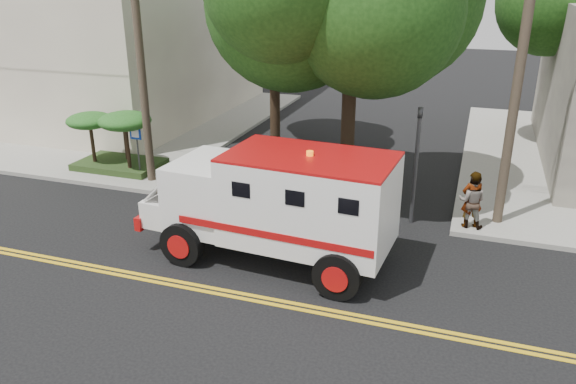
% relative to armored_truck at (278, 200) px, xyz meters
% --- Properties ---
extents(ground, '(100.00, 100.00, 0.00)m').
position_rel_armored_truck_xyz_m(ground, '(-0.74, -2.00, -1.73)').
color(ground, black).
rests_on(ground, ground).
extents(sidewalk_nw, '(17.00, 17.00, 0.15)m').
position_rel_armored_truck_xyz_m(sidewalk_nw, '(-14.24, 11.50, -1.65)').
color(sidewalk_nw, gray).
rests_on(sidewalk_nw, ground).
extents(building_left, '(16.00, 14.00, 10.00)m').
position_rel_armored_truck_xyz_m(building_left, '(-16.24, 13.00, 3.42)').
color(building_left, '#BCAD9A').
rests_on(building_left, sidewalk_nw).
extents(utility_pole_left, '(0.28, 0.28, 9.00)m').
position_rel_armored_truck_xyz_m(utility_pole_left, '(-6.34, 4.00, 2.77)').
color(utility_pole_left, '#382D23').
rests_on(utility_pole_left, ground).
extents(utility_pole_right, '(0.28, 0.28, 9.00)m').
position_rel_armored_truck_xyz_m(utility_pole_right, '(5.56, 4.20, 2.77)').
color(utility_pole_right, '#382D23').
rests_on(utility_pole_right, ground).
extents(tree_left, '(4.48, 4.20, 7.70)m').
position_rel_armored_truck_xyz_m(tree_left, '(-3.42, 9.79, 4.00)').
color(tree_left, black).
rests_on(tree_left, ground).
extents(traffic_signal, '(0.15, 0.18, 3.60)m').
position_rel_armored_truck_xyz_m(traffic_signal, '(3.06, 3.60, 0.50)').
color(traffic_signal, '#3F3F42').
rests_on(traffic_signal, ground).
extents(accessibility_sign, '(0.45, 0.10, 2.02)m').
position_rel_armored_truck_xyz_m(accessibility_sign, '(-6.94, 4.17, -0.36)').
color(accessibility_sign, '#3F3F42').
rests_on(accessibility_sign, ground).
extents(palm_planter, '(3.52, 2.63, 2.36)m').
position_rel_armored_truck_xyz_m(palm_planter, '(-8.18, 4.63, -0.08)').
color(palm_planter, '#1E3314').
rests_on(palm_planter, sidewalk_nw).
extents(armored_truck, '(6.83, 3.08, 3.04)m').
position_rel_armored_truck_xyz_m(armored_truck, '(0.00, 0.00, 0.00)').
color(armored_truck, white).
rests_on(armored_truck, ground).
extents(pedestrian_a, '(0.74, 0.63, 1.74)m').
position_rel_armored_truck_xyz_m(pedestrian_a, '(4.76, 3.50, -0.71)').
color(pedestrian_a, gray).
rests_on(pedestrian_a, sidewalk_ne).
extents(pedestrian_b, '(0.82, 0.66, 1.61)m').
position_rel_armored_truck_xyz_m(pedestrian_b, '(4.76, 3.53, -0.77)').
color(pedestrian_b, gray).
rests_on(pedestrian_b, sidewalk_ne).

